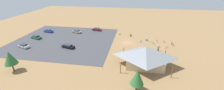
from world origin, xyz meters
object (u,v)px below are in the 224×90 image
at_px(car_green_front_row, 36,37).
at_px(car_blue_second_row, 48,31).
at_px(bicycle_green_lone_west, 159,47).
at_px(visitor_at_bikes, 158,49).
at_px(bike_pavilion, 145,55).
at_px(bicycle_silver_back_row, 167,47).
at_px(pine_far_west, 137,77).
at_px(bicycle_black_yard_left, 141,42).
at_px(pine_center, 10,58).
at_px(bicycle_white_yard_center, 172,43).
at_px(visitor_crossing_yard, 147,39).
at_px(car_silver_back_corner, 24,46).
at_px(lot_sign, 120,35).
at_px(car_black_far_end, 68,46).
at_px(bicycle_yellow_yard_front, 164,42).
at_px(trash_bin, 131,35).
at_px(bicycle_red_edge_south, 173,45).
at_px(car_tan_by_curb, 77,31).
at_px(bicycle_teal_near_porch, 157,41).
at_px(car_maroon_aisle_side, 97,29).
at_px(bicycle_orange_yard_right, 153,43).

bearing_deg(car_green_front_row, car_blue_second_row, -93.61).
height_order(bicycle_green_lone_west, visitor_at_bikes, visitor_at_bikes).
height_order(bike_pavilion, bicycle_silver_back_row, bike_pavilion).
height_order(pine_far_west, bicycle_black_yard_left, pine_far_west).
bearing_deg(pine_center, bike_pavilion, -166.46).
height_order(bicycle_silver_back_row, bicycle_white_yard_center, bicycle_white_yard_center).
relative_size(bicycle_silver_back_row, visitor_crossing_yard, 0.84).
height_order(pine_far_west, car_silver_back_corner, pine_far_west).
height_order(lot_sign, car_black_far_end, lot_sign).
relative_size(bicycle_yellow_yard_front, car_black_far_end, 0.34).
distance_m(trash_bin, bicycle_red_edge_south, 17.78).
relative_size(car_tan_by_curb, visitor_crossing_yard, 2.51).
bearing_deg(car_black_far_end, bicycle_teal_near_porch, -161.36).
distance_m(pine_far_west, car_green_front_row, 49.04).
xyz_separation_m(pine_far_west, car_silver_back_corner, (40.93, -16.05, -2.93)).
bearing_deg(car_green_front_row, bicycle_green_lone_west, 178.36).
bearing_deg(bicycle_green_lone_west, bicycle_red_edge_south, -149.68).
distance_m(pine_far_west, car_tan_by_curb, 44.68).
height_order(pine_center, bicycle_teal_near_porch, pine_center).
relative_size(bicycle_green_lone_west, car_silver_back_corner, 0.37).
relative_size(bicycle_yellow_yard_front, car_green_front_row, 0.36).
relative_size(bicycle_silver_back_row, car_silver_back_corner, 0.33).
xyz_separation_m(trash_bin, bicycle_yellow_yard_front, (-13.38, 4.87, -0.05)).
bearing_deg(bicycle_silver_back_row, bicycle_white_yard_center, -121.26).
height_order(bicycle_red_edge_south, car_black_far_end, car_black_far_end).
height_order(car_maroon_aisle_side, visitor_crossing_yard, visitor_crossing_yard).
height_order(bicycle_teal_near_porch, bicycle_yellow_yard_front, bicycle_yellow_yard_front).
relative_size(pine_center, bicycle_red_edge_south, 3.50).
bearing_deg(bicycle_yellow_yard_front, bicycle_red_edge_south, 138.11).
relative_size(bike_pavilion, trash_bin, 14.80).
bearing_deg(pine_far_west, trash_bin, -85.76).
distance_m(bicycle_orange_yard_right, car_maroon_aisle_side, 28.69).
distance_m(bicycle_green_lone_west, car_blue_second_row, 50.60).
height_order(car_green_front_row, car_silver_back_corner, car_silver_back_corner).
height_order(bicycle_white_yard_center, car_silver_back_corner, car_silver_back_corner).
distance_m(pine_far_west, bicycle_black_yard_left, 28.09).
xyz_separation_m(bicycle_green_lone_west, bicycle_orange_yard_right, (1.57, -3.62, -0.00)).
xyz_separation_m(bicycle_black_yard_left, car_black_far_end, (26.42, 9.49, 0.39)).
bearing_deg(visitor_crossing_yard, trash_bin, -33.21).
height_order(bicycle_silver_back_row, visitor_at_bikes, visitor_at_bikes).
relative_size(bike_pavilion, bicycle_yellow_yard_front, 7.74).
xyz_separation_m(pine_center, car_blue_second_row, (8.61, -30.84, -3.30)).
xyz_separation_m(bicycle_silver_back_row, bicycle_black_yard_left, (9.08, -4.05, 0.01)).
bearing_deg(bicycle_teal_near_porch, bicycle_green_lone_west, 88.07).
relative_size(trash_bin, bicycle_white_yard_center, 0.55).
bearing_deg(car_maroon_aisle_side, trash_bin, 162.74).
bearing_deg(car_black_far_end, car_green_front_row, -20.40).
bearing_deg(bike_pavilion, car_blue_second_row, -26.96).
height_order(car_green_front_row, car_maroon_aisle_side, car_green_front_row).
height_order(bicycle_silver_back_row, visitor_crossing_yard, visitor_crossing_yard).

